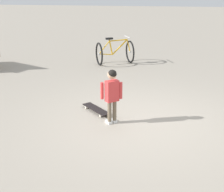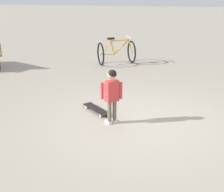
{
  "view_description": "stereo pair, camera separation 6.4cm",
  "coord_description": "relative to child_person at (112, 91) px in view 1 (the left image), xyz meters",
  "views": [
    {
      "loc": [
        -0.09,
        6.02,
        2.7
      ],
      "look_at": [
        0.6,
        0.1,
        0.55
      ],
      "focal_mm": 54.6,
      "sensor_mm": 36.0,
      "label": 1
    },
    {
      "loc": [
        -0.15,
        6.02,
        2.7
      ],
      "look_at": [
        0.6,
        0.1,
        0.55
      ],
      "focal_mm": 54.6,
      "sensor_mm": 36.0,
      "label": 2
    }
  ],
  "objects": [
    {
      "name": "ground_plane",
      "position": [
        -0.6,
        -0.1,
        -0.66
      ],
      "size": [
        50.0,
        50.0,
        0.0
      ],
      "primitive_type": "plane",
      "color": "#9E9384"
    },
    {
      "name": "child_person",
      "position": [
        0.0,
        0.0,
        0.0
      ],
      "size": [
        0.4,
        0.27,
        1.06
      ],
      "color": "brown",
      "rests_on": "ground"
    },
    {
      "name": "skateboard",
      "position": [
        0.39,
        -0.51,
        -0.6
      ],
      "size": [
        0.67,
        0.72,
        0.07
      ],
      "color": "black",
      "rests_on": "ground"
    },
    {
      "name": "bicycle_near",
      "position": [
        0.44,
        -4.52,
        -0.28
      ],
      "size": [
        1.27,
        1.09,
        0.85
      ],
      "color": "black",
      "rests_on": "ground"
    }
  ]
}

